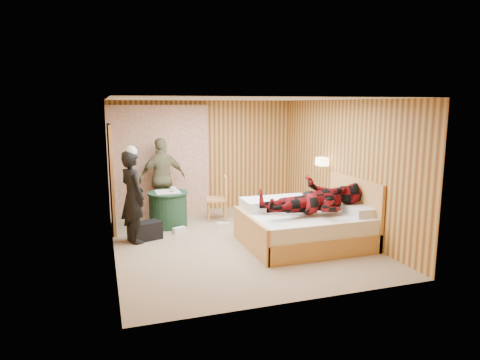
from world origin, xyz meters
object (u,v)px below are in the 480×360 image
object	(u,v)px
nightstand	(326,214)
man_at_table	(163,178)
man_on_bed	(315,190)
round_table	(168,209)
chair_far	(164,194)
wall_lamp	(322,162)
woman_standing	(133,197)
chair_near	(220,195)
duffel_bag	(145,231)
bed	(306,225)

from	to	relation	value
nightstand	man_at_table	bearing A→B (deg)	147.60
man_on_bed	nightstand	bearing A→B (deg)	50.93
round_table	chair_far	world-z (taller)	chair_far
wall_lamp	nightstand	distance (m)	1.03
wall_lamp	woman_standing	world-z (taller)	woman_standing
chair_near	round_table	bearing A→B (deg)	-72.19
woman_standing	chair_far	bearing A→B (deg)	-50.42
man_at_table	woman_standing	bearing A→B (deg)	52.38
duffel_bag	chair_near	bearing A→B (deg)	10.21
chair_near	man_on_bed	size ratio (longest dim) A/B	0.53
nightstand	chair_far	xyz separation A→B (m)	(-2.88, 1.80, 0.23)
chair_far	man_on_bed	world-z (taller)	man_on_bed
duffel_bag	nightstand	bearing A→B (deg)	-24.70
bed	man_at_table	world-z (taller)	man_at_table
wall_lamp	man_on_bed	distance (m)	1.44
bed	nightstand	xyz separation A→B (m)	(0.76, 0.67, -0.01)
woman_standing	wall_lamp	bearing A→B (deg)	-114.62
duffel_bag	woman_standing	size ratio (longest dim) A/B	0.35
chair_far	chair_near	world-z (taller)	chair_near
round_table	duffel_bag	size ratio (longest dim) A/B	1.41
bed	woman_standing	xyz separation A→B (m)	(-2.86, 1.03, 0.49)
duffel_bag	man_at_table	xyz separation A→B (m)	(0.53, 1.41, 0.70)
chair_far	woman_standing	xyz separation A→B (m)	(-0.74, -1.44, 0.28)
bed	man_on_bed	bearing A→B (deg)	-82.86
round_table	chair_far	bearing A→B (deg)	89.19
nightstand	round_table	xyz separation A→B (m)	(-2.89, 1.16, 0.05)
man_on_bed	round_table	bearing A→B (deg)	136.29
wall_lamp	round_table	bearing A→B (deg)	163.21
wall_lamp	woman_standing	size ratio (longest dim) A/B	0.16
nightstand	chair_near	size ratio (longest dim) A/B	0.67
nightstand	woman_standing	distance (m)	3.67
chair_near	duffel_bag	world-z (taller)	chair_near
nightstand	woman_standing	bearing A→B (deg)	174.32
woman_standing	man_on_bed	bearing A→B (deg)	-136.93
chair_far	chair_near	size ratio (longest dim) A/B	1.00
nightstand	woman_standing	world-z (taller)	woman_standing
wall_lamp	chair_near	bearing A→B (deg)	150.67
wall_lamp	round_table	distance (m)	3.20
nightstand	chair_far	distance (m)	3.40
bed	man_on_bed	xyz separation A→B (m)	(0.03, -0.23, 0.67)
bed	nightstand	size ratio (longest dim) A/B	3.34
nightstand	man_on_bed	size ratio (longest dim) A/B	0.35
round_table	chair_near	distance (m)	1.14
nightstand	man_at_table	size ratio (longest dim) A/B	0.36
round_table	man_on_bed	world-z (taller)	man_on_bed
wall_lamp	chair_far	distance (m)	3.38
woman_standing	man_on_bed	world-z (taller)	man_on_bed
round_table	chair_near	world-z (taller)	chair_near
round_table	bed	bearing A→B (deg)	-40.74
chair_near	man_at_table	size ratio (longest dim) A/B	0.54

